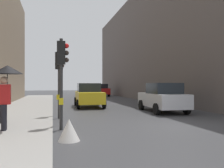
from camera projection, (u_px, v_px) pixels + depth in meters
ground_plane at (171, 126)px, 9.32m from camera, size 120.00×120.00×0.00m
sidewalk_kerb at (23, 112)px, 13.60m from camera, size 3.37×40.00×0.16m
building_facade_right at (180, 48)px, 28.74m from camera, size 12.00×35.51×12.30m
traffic_light_near_left at (62, 67)px, 8.56m from camera, size 0.44×0.26×3.35m
traffic_light_near_right at (59, 71)px, 11.40m from camera, size 0.43×0.39×3.35m
car_yellow_taxi at (89, 95)px, 17.46m from camera, size 2.14×4.26×1.76m
car_red_sedan at (100, 90)px, 33.68m from camera, size 2.26×4.32×1.76m
car_silver_hatchback at (163, 97)px, 14.21m from camera, size 2.22×4.30×1.76m
pedestrian_with_umbrella at (6, 79)px, 7.71m from camera, size 1.00×1.00×2.14m
pedestrian_with_grey_backpack at (1, 97)px, 9.19m from camera, size 0.62×0.36×1.77m
warning_sign_triangle at (69, 130)px, 6.87m from camera, size 0.64×0.64×0.65m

